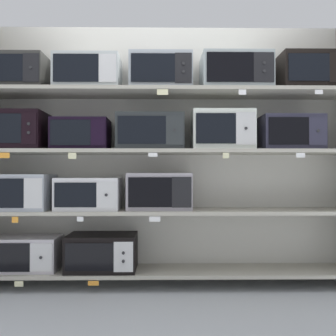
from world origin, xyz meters
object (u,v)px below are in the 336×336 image
Objects in this scene: microwave_12 at (161,73)px; microwave_9 at (290,133)px; microwave_4 at (159,191)px; microwave_5 at (19,131)px; microwave_0 at (26,253)px; microwave_3 at (89,194)px; microwave_10 at (20,73)px; microwave_8 at (222,131)px; microwave_14 at (309,73)px; microwave_7 at (150,132)px; microwave_11 at (88,74)px; microwave_6 at (81,135)px; microwave_2 at (22,192)px; microwave_1 at (102,252)px; microwave_13 at (235,73)px.

microwave_9 is at bearing 0.00° from microwave_12.
microwave_4 is 1.25× the size of microwave_5.
microwave_0 is at bearing -179.99° from microwave_4.
microwave_0 is 1.06× the size of microwave_3.
microwave_12 is (1.19, -0.00, 0.01)m from microwave_10.
microwave_8 is 1.03× the size of microwave_9.
microwave_14 reaches higher than microwave_5.
microwave_10 is (-2.29, 0.00, 0.50)m from microwave_9.
microwave_5 is at bearing -180.00° from microwave_3.
microwave_7 is 0.61m from microwave_8.
microwave_6 is at bearing -179.98° from microwave_11.
microwave_4 reaches higher than microwave_0.
microwave_4 reaches higher than microwave_3.
microwave_9 is at bearing -0.01° from microwave_8.
microwave_7 reaches higher than microwave_2.
microwave_8 is at bearing 0.00° from microwave_1.
microwave_8 is (1.72, 0.00, 0.01)m from microwave_5.
microwave_4 is at bearing -0.00° from microwave_2.
microwave_11 is 1.03× the size of microwave_14.
microwave_9 reaches higher than microwave_1.
microwave_9 is at bearing 0.00° from microwave_0.
microwave_13 is (0.65, -0.00, 1.01)m from microwave_4.
microwave_7 is 0.88m from microwave_13.
microwave_6 is (-0.66, -0.00, 0.48)m from microwave_4.
microwave_5 is 0.81× the size of microwave_11.
microwave_13 is at bearing -179.97° from microwave_14.
microwave_9 reaches higher than microwave_6.
microwave_14 is (1.36, 0.00, 0.51)m from microwave_7.
microwave_2 is at bearing 179.75° from microwave_0.
microwave_7 is at bearing -179.99° from microwave_8.
microwave_3 is 0.96× the size of microwave_4.
microwave_11 is (0.52, 0.00, 1.52)m from microwave_0.
microwave_12 is at bearing 179.99° from microwave_13.
microwave_5 is 0.52m from microwave_6.
microwave_5 is (-0.70, 0.00, 1.02)m from microwave_1.
microwave_14 is at bearing 0.01° from microwave_0.
microwave_11 is at bearing -179.99° from microwave_4.
microwave_6 is (0.46, 0.00, 1.00)m from microwave_0.
microwave_3 is 1.61m from microwave_13.
microwave_1 is at bearing 0.07° from microwave_6.
microwave_7 is 1.08× the size of microwave_14.
microwave_5 is at bearing 179.98° from microwave_11.
microwave_14 is at bearing 0.00° from microwave_8.
microwave_10 is 1.19m from microwave_12.
microwave_3 is 1.01× the size of microwave_14.
microwave_11 is at bearing -179.99° from microwave_14.
microwave_3 is 0.97× the size of microwave_11.
microwave_9 is 0.87× the size of microwave_13.
microwave_11 is at bearing -179.99° from microwave_8.
microwave_12 reaches higher than microwave_13.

